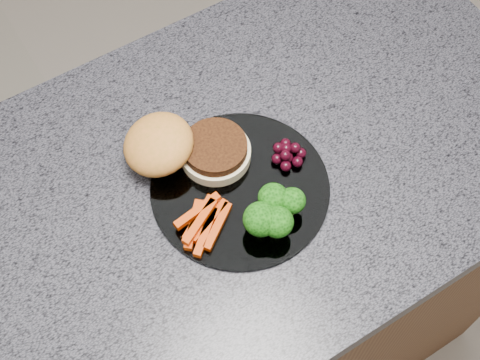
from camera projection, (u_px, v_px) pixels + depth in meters
name	position (u px, v px, depth m)	size (l,w,h in m)	color
island_cabinet	(204.00, 303.00, 1.37)	(1.20, 0.60, 0.86)	brown
countertop	(190.00, 201.00, 0.98)	(1.20, 0.60, 0.04)	#4A4953
plate	(240.00, 188.00, 0.97)	(0.26, 0.26, 0.01)	white
burger	(179.00, 148.00, 0.97)	(0.20, 0.17, 0.06)	beige
carrot_sticks	(203.00, 222.00, 0.93)	(0.09, 0.08, 0.02)	#CF3803
broccoli	(273.00, 212.00, 0.91)	(0.10, 0.08, 0.06)	#5F9737
grape_bunch	(288.00, 153.00, 0.98)	(0.05, 0.05, 0.03)	black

